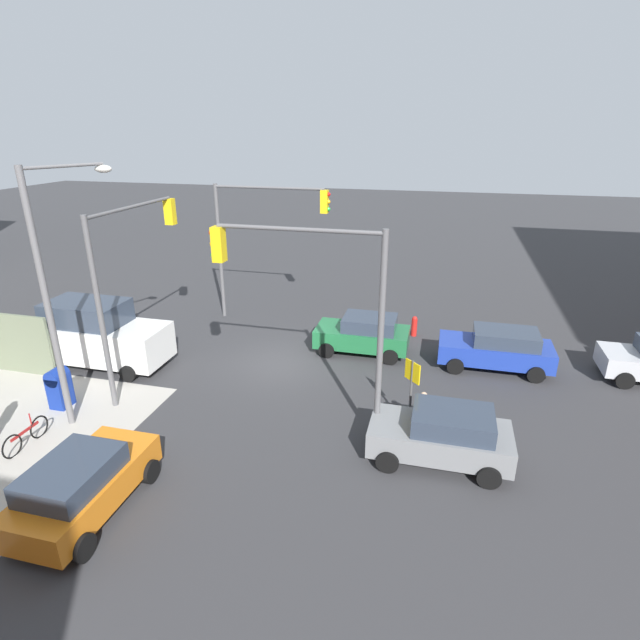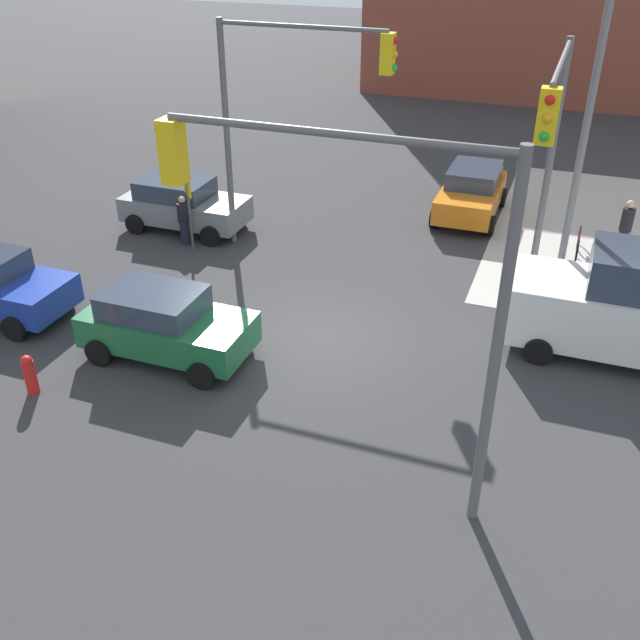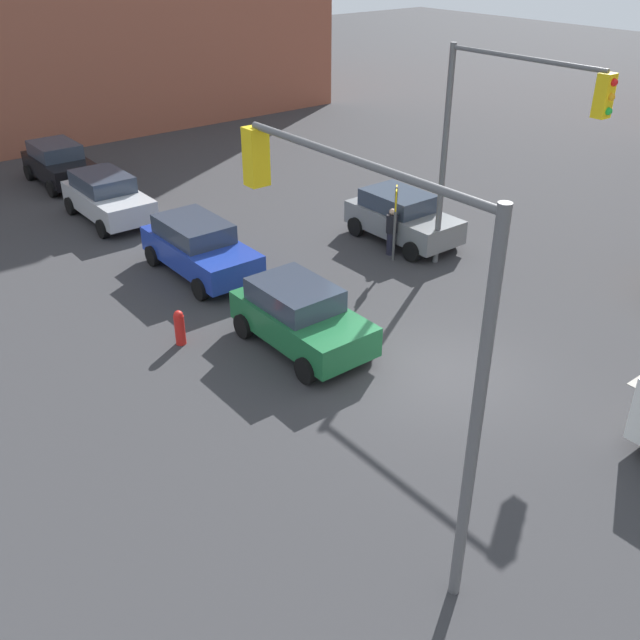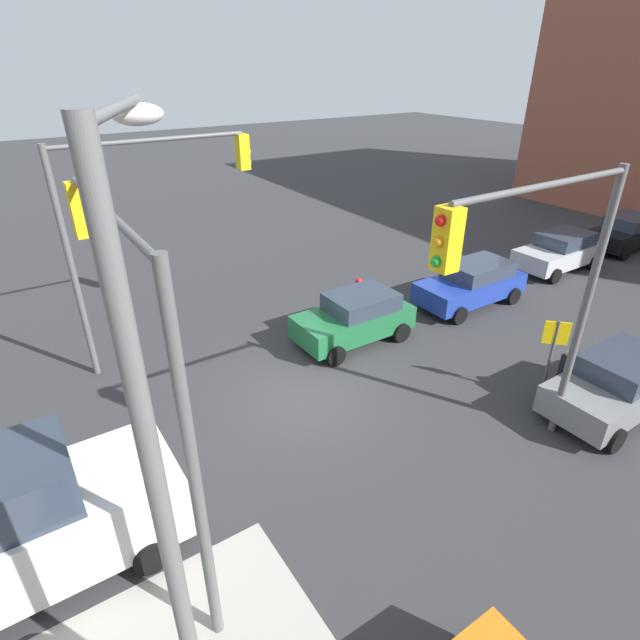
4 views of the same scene
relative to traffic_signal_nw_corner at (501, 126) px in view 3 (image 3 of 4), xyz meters
The scene contains 11 objects.
ground_plane 6.94m from the traffic_signal_nw_corner, 60.05° to the right, with size 120.00×120.00×0.00m, color #333335.
traffic_signal_nw_corner is the anchor object (origin of this frame).
traffic_signal_se_corner 10.28m from the traffic_signal_nw_corner, 61.10° to the right, with size 5.56×0.36×6.50m.
warning_sign_two_way 4.20m from the traffic_signal_nw_corner, 160.97° to the right, with size 0.48×0.48×2.40m.
fire_hydrant 9.92m from the traffic_signal_nw_corner, 105.47° to the right, with size 0.26×0.26×0.94m.
coupe_gray 5.38m from the traffic_signal_nw_corner, behind, with size 3.94×2.02×1.62m.
hatchback_blue 9.26m from the traffic_signal_nw_corner, 133.09° to the right, with size 4.29×2.02×1.62m.
hatchback_green 7.41m from the traffic_signal_nw_corner, 94.19° to the right, with size 3.86×2.02×1.62m.
hatchback_black 18.28m from the traffic_signal_nw_corner, 159.28° to the right, with size 3.86×2.02×1.62m.
coupe_silver 13.91m from the traffic_signal_nw_corner, 151.06° to the right, with size 4.16×2.02×1.62m.
pedestrian_waiting 5.03m from the traffic_signal_nw_corner, 167.69° to the right, with size 0.36×0.36×1.54m.
Camera 3 is at (9.31, -11.03, 9.32)m, focal length 40.00 mm.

